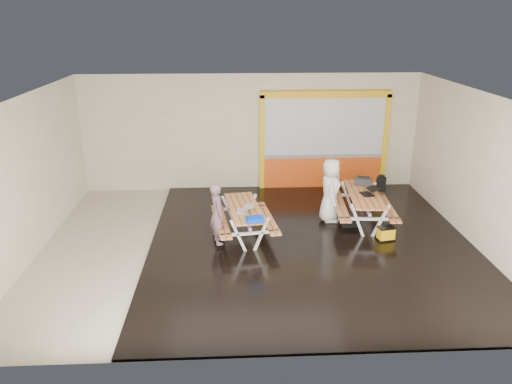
{
  "coord_description": "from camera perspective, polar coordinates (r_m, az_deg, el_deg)",
  "views": [
    {
      "loc": [
        -0.56,
        -10.33,
        5.1
      ],
      "look_at": [
        0.0,
        0.9,
        1.0
      ],
      "focal_mm": 34.3,
      "sensor_mm": 36.0,
      "label": 1
    }
  ],
  "objects": [
    {
      "name": "room",
      "position": [
        10.87,
        0.24,
        2.09
      ],
      "size": [
        10.02,
        8.02,
        3.52
      ],
      "color": "beige",
      "rests_on": "ground"
    },
    {
      "name": "picnic_table_left",
      "position": [
        11.63,
        -1.38,
        -2.63
      ],
      "size": [
        1.63,
        2.19,
        0.81
      ],
      "color": "#C8814B",
      "rests_on": "deck"
    },
    {
      "name": "person_left",
      "position": [
        11.14,
        -4.52,
        -2.51
      ],
      "size": [
        0.46,
        0.6,
        1.45
      ],
      "primitive_type": "imported",
      "rotation": [
        0.0,
        0.0,
        1.81
      ],
      "color": "#775464",
      "rests_on": "deck"
    },
    {
      "name": "blue_pouch",
      "position": [
        10.73,
        -0.12,
        -3.22
      ],
      "size": [
        0.4,
        0.31,
        0.11
      ],
      "primitive_type": "cube",
      "rotation": [
        0.0,
        0.0,
        0.14
      ],
      "color": "#0638D5",
      "rests_on": "picnic_table_left"
    },
    {
      "name": "laptop_left",
      "position": [
        11.28,
        -1.32,
        -2.03
      ],
      "size": [
        0.42,
        0.39,
        0.17
      ],
      "color": "silver",
      "rests_on": "picnic_table_left"
    },
    {
      "name": "picnic_table_right",
      "position": [
        12.68,
        12.42,
        -1.0
      ],
      "size": [
        1.6,
        2.24,
        0.86
      ],
      "color": "#C8814B",
      "rests_on": "deck"
    },
    {
      "name": "deck",
      "position": [
        11.65,
        6.41,
        -5.93
      ],
      "size": [
        7.5,
        7.98,
        0.05
      ],
      "primitive_type": "cube",
      "color": "black",
      "rests_on": "room"
    },
    {
      "name": "toolbox",
      "position": [
        13.17,
        12.39,
        1.19
      ],
      "size": [
        0.48,
        0.36,
        0.25
      ],
      "color": "black",
      "rests_on": "picnic_table_right"
    },
    {
      "name": "laptop_right",
      "position": [
        12.55,
        13.07,
        -0.02
      ],
      "size": [
        0.48,
        0.44,
        0.18
      ],
      "color": "black",
      "rests_on": "picnic_table_right"
    },
    {
      "name": "person_right",
      "position": [
        12.56,
        8.68,
        0.21
      ],
      "size": [
        0.62,
        0.87,
        1.64
      ],
      "primitive_type": "imported",
      "rotation": [
        0.0,
        0.0,
        1.44
      ],
      "color": "white",
      "rests_on": "deck"
    },
    {
      "name": "fluke_bag",
      "position": [
        12.0,
        14.91,
        -4.72
      ],
      "size": [
        0.43,
        0.32,
        0.33
      ],
      "color": "black",
      "rests_on": "deck"
    },
    {
      "name": "backpack",
      "position": [
        13.67,
        14.38,
        1.0
      ],
      "size": [
        0.3,
        0.24,
        0.44
      ],
      "color": "black",
      "rests_on": "picnic_table_right"
    },
    {
      "name": "kiosk",
      "position": [
        14.98,
        7.89,
        5.72
      ],
      "size": [
        3.88,
        0.16,
        3.0
      ],
      "color": "#EF5517",
      "rests_on": "room"
    },
    {
      "name": "dark_case",
      "position": [
        12.65,
        10.88,
        -3.47
      ],
      "size": [
        0.47,
        0.36,
        0.17
      ],
      "primitive_type": "cube",
      "rotation": [
        0.0,
        0.0,
        0.06
      ],
      "color": "black",
      "rests_on": "deck"
    }
  ]
}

